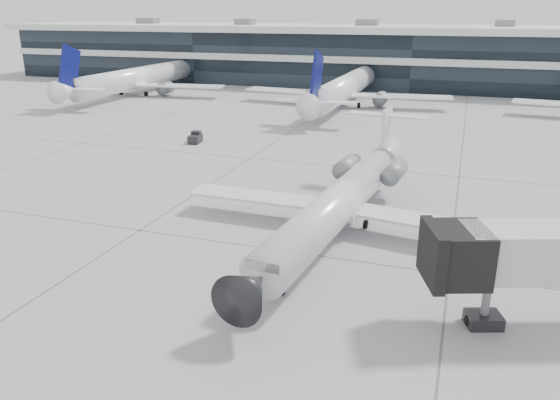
% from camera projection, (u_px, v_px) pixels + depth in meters
% --- Properties ---
extents(ground, '(220.00, 220.00, 0.00)m').
position_uv_depth(ground, '(280.00, 250.00, 33.60)').
color(ground, '#9C9C9F').
rests_on(ground, ground).
extents(terminal, '(170.00, 22.00, 10.00)m').
position_uv_depth(terminal, '(417.00, 60.00, 105.23)').
color(terminal, black).
rests_on(terminal, ground).
extents(bg_jet_left, '(32.00, 40.00, 9.60)m').
position_uv_depth(bg_jet_left, '(140.00, 94.00, 96.48)').
color(bg_jet_left, white).
rests_on(bg_jet_left, ground).
extents(bg_jet_center, '(32.00, 40.00, 9.60)m').
position_uv_depth(bg_jet_center, '(345.00, 105.00, 85.19)').
color(bg_jet_center, white).
rests_on(bg_jet_center, ground).
extents(regional_jet, '(22.38, 27.95, 6.45)m').
position_uv_depth(regional_jet, '(342.00, 199.00, 35.93)').
color(regional_jet, silver).
rests_on(regional_jet, ground).
extents(traffic_cone, '(0.45, 0.45, 0.63)m').
position_uv_depth(traffic_cone, '(347.00, 176.00, 47.72)').
color(traffic_cone, '#EF550C').
rests_on(traffic_cone, ground).
extents(far_tug, '(1.45, 2.13, 1.26)m').
position_uv_depth(far_tug, '(195.00, 138.00, 60.76)').
color(far_tug, black).
rests_on(far_tug, ground).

